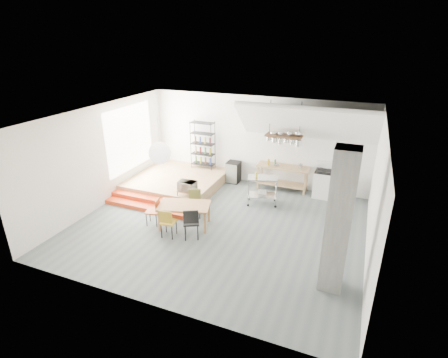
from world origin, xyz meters
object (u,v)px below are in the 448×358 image
at_px(dining_table, 184,207).
at_px(mini_fridge, 233,172).
at_px(rolling_cart, 262,187).
at_px(stove, 323,183).

distance_m(dining_table, mini_fridge, 3.60).
relative_size(rolling_cart, mini_fridge, 1.33).
bearing_deg(dining_table, mini_fridge, 72.12).
distance_m(stove, mini_fridge, 3.26).
xyz_separation_m(dining_table, mini_fridge, (0.14, 3.59, -0.21)).
height_order(stove, rolling_cart, stove).
xyz_separation_m(stove, rolling_cart, (-1.74, -1.33, 0.13)).
xyz_separation_m(rolling_cart, mini_fridge, (-1.52, 1.38, -0.21)).
xyz_separation_m(stove, dining_table, (-3.40, -3.55, 0.13)).
xyz_separation_m(stove, mini_fridge, (-3.26, 0.04, -0.08)).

